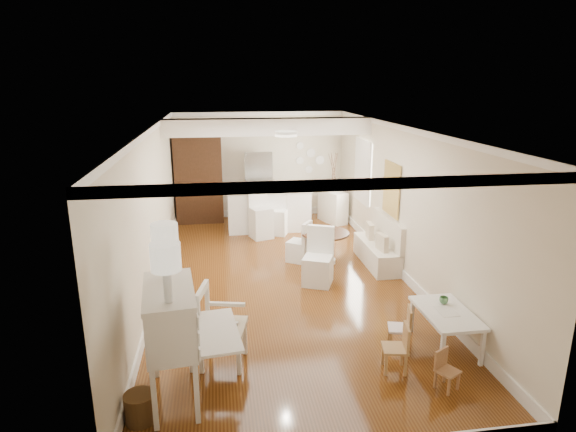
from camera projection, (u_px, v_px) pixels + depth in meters
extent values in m
plane|color=brown|center=(282.00, 280.00, 8.97)|extent=(9.00, 9.00, 0.00)
cube|color=white|center=(282.00, 128.00, 8.21)|extent=(4.50, 9.00, 0.04)
cube|color=beige|center=(259.00, 165.00, 12.87)|extent=(4.50, 0.04, 2.80)
cube|color=beige|center=(350.00, 333.00, 4.30)|extent=(4.50, 0.04, 2.80)
cube|color=beige|center=(153.00, 212.00, 8.27)|extent=(0.04, 9.00, 2.80)
cube|color=beige|center=(402.00, 203.00, 8.91)|extent=(0.04, 9.00, 2.80)
cube|color=white|center=(268.00, 127.00, 10.35)|extent=(4.50, 0.45, 0.36)
cube|color=tan|center=(391.00, 189.00, 9.34)|extent=(0.04, 0.84, 1.04)
cube|color=white|center=(363.00, 171.00, 11.15)|extent=(0.04, 1.10, 1.40)
cylinder|color=#381E11|center=(213.00, 149.00, 12.56)|extent=(0.30, 0.03, 0.30)
cylinder|color=white|center=(286.00, 134.00, 7.75)|extent=(0.36, 0.36, 0.08)
cube|color=white|center=(172.00, 345.00, 5.44)|extent=(1.20, 1.22, 1.39)
cube|color=white|center=(223.00, 326.00, 6.18)|extent=(0.73, 0.73, 1.07)
cylinder|color=brown|center=(140.00, 408.00, 5.20)|extent=(0.39, 0.39, 0.33)
cube|color=silver|center=(445.00, 329.00, 6.62)|extent=(0.66, 1.09, 0.55)
cube|color=#AA804D|center=(395.00, 348.00, 6.08)|extent=(0.36, 0.36, 0.64)
cube|color=#A17949|center=(399.00, 327.00, 6.60)|extent=(0.37, 0.37, 0.61)
cube|color=#A9754D|center=(448.00, 371.00, 5.72)|extent=(0.33, 0.33, 0.50)
cube|color=silver|center=(377.00, 241.00, 9.59)|extent=(0.52, 1.60, 0.98)
cylinder|color=#472816|center=(325.00, 248.00, 9.70)|extent=(1.03, 1.03, 0.66)
cube|color=white|center=(318.00, 257.00, 8.65)|extent=(0.66, 0.67, 1.04)
cube|color=silver|center=(299.00, 241.00, 9.79)|extent=(0.57, 0.57, 0.85)
cube|color=white|center=(269.00, 210.00, 11.79)|extent=(2.05, 0.65, 1.03)
cube|color=white|center=(261.00, 214.00, 11.21)|extent=(0.58, 0.58, 1.16)
cube|color=white|center=(278.00, 215.00, 11.48)|extent=(0.50, 0.50, 0.97)
cube|color=#381E11|center=(199.00, 178.00, 12.41)|extent=(1.20, 0.60, 2.30)
imported|color=silver|center=(272.00, 186.00, 12.72)|extent=(0.75, 0.65, 1.80)
cube|color=white|center=(333.00, 207.00, 12.54)|extent=(0.67, 0.94, 0.82)
imported|color=#528D59|center=(444.00, 300.00, 6.77)|extent=(0.16, 0.16, 0.10)
imported|color=white|center=(334.00, 188.00, 12.39)|extent=(0.19, 0.19, 0.16)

